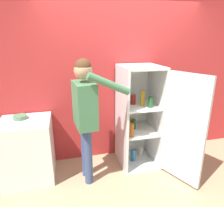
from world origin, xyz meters
TOP-DOWN VIEW (x-y plane):
  - ground_plane at (0.00, 0.00)m, footprint 12.00×12.00m
  - wall_back at (0.00, 0.98)m, footprint 7.00×0.06m
  - refrigerator at (0.27, 0.53)m, footprint 0.87×1.18m
  - person at (-0.66, 0.38)m, footprint 0.70×0.58m
  - counter at (-1.47, 0.62)m, footprint 0.68×0.62m
  - bowl at (-1.54, 0.71)m, footprint 0.19×0.19m

SIDE VIEW (x-z plane):
  - ground_plane at x=0.00m, z-range 0.00..0.00m
  - counter at x=-1.47m, z-range 0.00..0.88m
  - refrigerator at x=0.27m, z-range -0.01..1.58m
  - bowl at x=-1.54m, z-range 0.88..0.94m
  - person at x=-0.66m, z-range 0.24..1.96m
  - wall_back at x=0.00m, z-range 0.00..2.55m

